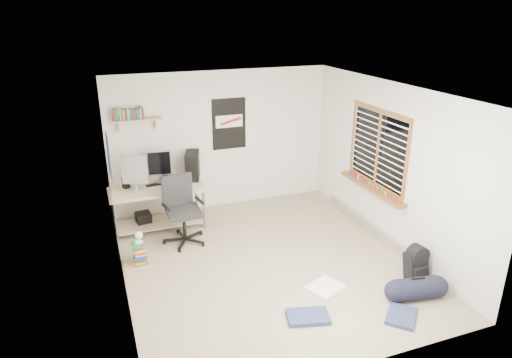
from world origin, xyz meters
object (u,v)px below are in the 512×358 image
object	(u,v)px
book_stack	(139,254)
duffel_bag	(416,289)
desk	(158,208)
office_chair	(184,214)
backpack	(416,266)

from	to	relation	value
book_stack	duffel_bag	bearing A→B (deg)	-33.43
desk	office_chair	xyz separation A→B (m)	(0.30, -0.65, 0.12)
office_chair	duffel_bag	world-z (taller)	office_chair
desk	book_stack	world-z (taller)	desk
duffel_bag	book_stack	size ratio (longest dim) A/B	1.36
backpack	duffel_bag	bearing A→B (deg)	-131.20
duffel_bag	book_stack	world-z (taller)	duffel_bag
desk	backpack	distance (m)	4.12
office_chair	backpack	distance (m)	3.48
office_chair	book_stack	xyz separation A→B (m)	(-0.76, -0.41, -0.34)
duffel_bag	book_stack	bearing A→B (deg)	156.39
desk	backpack	bearing A→B (deg)	-22.59
office_chair	book_stack	world-z (taller)	office_chair
backpack	duffel_bag	size ratio (longest dim) A/B	0.69
desk	office_chair	size ratio (longest dim) A/B	1.43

